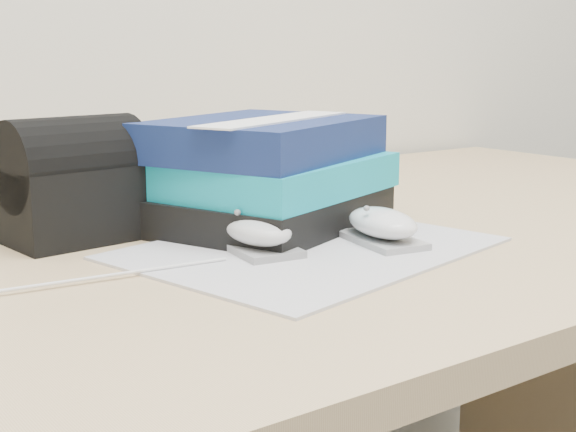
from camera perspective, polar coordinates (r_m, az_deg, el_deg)
desk at (r=1.04m, az=-3.07°, el=-13.03°), size 1.60×0.80×0.73m
mousepad at (r=0.81m, az=1.43°, el=-2.30°), size 0.40×0.34×0.00m
mouse_rear at (r=0.80m, az=-2.26°, el=-1.11°), size 0.07×0.11×0.04m
mouse_front at (r=0.83m, az=6.72°, el=-0.69°), size 0.07×0.11×0.04m
usb_cable at (r=0.72m, az=-13.07°, el=-4.21°), size 0.24×0.03×0.00m
book_stack at (r=0.91m, az=-1.48°, el=2.98°), size 0.31×0.28×0.13m
pouch at (r=0.87m, az=-15.02°, el=2.43°), size 0.15×0.11×0.13m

